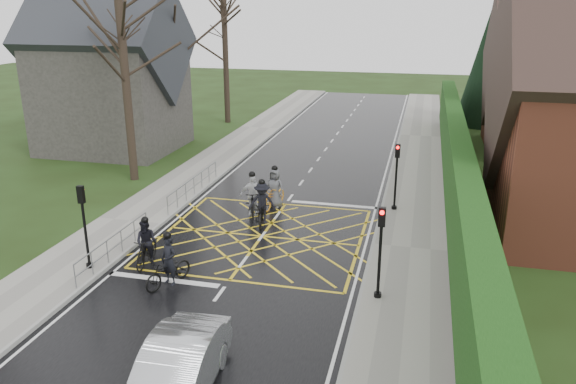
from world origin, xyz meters
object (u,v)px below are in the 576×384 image
at_px(cyclist_mid, 262,207).
at_px(cyclist_lead, 274,193).
at_px(cyclist_rear, 168,268).
at_px(cyclist_front, 252,199).
at_px(car, 176,373).
at_px(cyclist_back, 146,247).

xyz_separation_m(cyclist_mid, cyclist_lead, (-0.01, 2.13, -0.03)).
bearing_deg(cyclist_lead, cyclist_rear, -89.51).
bearing_deg(cyclist_lead, cyclist_front, -107.96).
distance_m(cyclist_front, cyclist_lead, 1.45).
relative_size(cyclist_front, cyclist_lead, 0.98).
distance_m(cyclist_mid, cyclist_lead, 2.13).
bearing_deg(cyclist_lead, cyclist_mid, -79.20).
bearing_deg(cyclist_rear, car, -41.20).
xyz_separation_m(cyclist_front, cyclist_lead, (0.69, 1.28, -0.06)).
relative_size(cyclist_rear, cyclist_front, 0.99).
distance_m(cyclist_rear, car, 5.98).
height_order(cyclist_back, cyclist_mid, cyclist_mid).
bearing_deg(cyclist_back, cyclist_rear, -45.83).
distance_m(cyclist_rear, cyclist_lead, 8.43).
distance_m(cyclist_lead, car, 13.69).
bearing_deg(car, cyclist_lead, 91.07).
bearing_deg(cyclist_mid, car, -97.28).
relative_size(cyclist_lead, car, 0.49).
bearing_deg(cyclist_mid, cyclist_rear, -116.87).
height_order(cyclist_front, cyclist_lead, cyclist_front).
xyz_separation_m(cyclist_rear, cyclist_front, (0.78, 7.03, 0.13)).
bearing_deg(cyclist_back, cyclist_front, 63.77).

